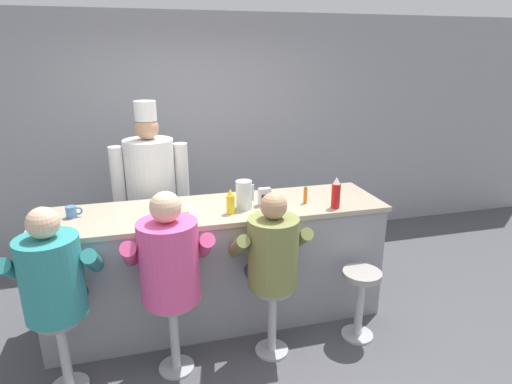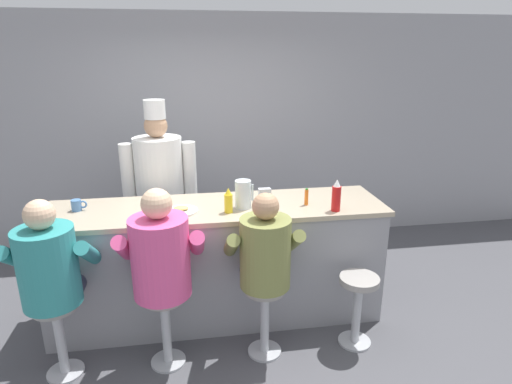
{
  "view_description": "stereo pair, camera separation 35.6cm",
  "coord_description": "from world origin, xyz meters",
  "px_view_note": "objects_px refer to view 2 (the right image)",
  "views": [
    {
      "loc": [
        -0.55,
        -2.94,
        2.26
      ],
      "look_at": [
        0.33,
        0.33,
        1.16
      ],
      "focal_mm": 30.0,
      "sensor_mm": 36.0,
      "label": 1
    },
    {
      "loc": [
        -0.2,
        -3.01,
        2.26
      ],
      "look_at": [
        0.33,
        0.33,
        1.16
      ],
      "focal_mm": 30.0,
      "sensor_mm": 36.0,
      "label": 2
    }
  ],
  "objects_px": {
    "cereal_bowl": "(146,219)",
    "empty_stool_round": "(358,299)",
    "coffee_mug_blue": "(77,205)",
    "diner_seated_teal": "(51,270)",
    "mustard_bottle_yellow": "(228,201)",
    "diner_seated_olive": "(264,256)",
    "hot_sauce_bottle_orange": "(306,197)",
    "breakfast_plate": "(181,210)",
    "cook_in_whites_near": "(160,186)",
    "water_pitcher_clear": "(243,194)",
    "napkin_dispenser_chrome": "(265,197)",
    "diner_seated_pink": "(161,260)",
    "ketchup_bottle_red": "(336,196)"
  },
  "relations": [
    {
      "from": "coffee_mug_blue",
      "to": "cook_in_whites_near",
      "type": "distance_m",
      "value": 0.91
    },
    {
      "from": "water_pitcher_clear",
      "to": "breakfast_plate",
      "type": "relative_size",
      "value": 0.88
    },
    {
      "from": "ketchup_bottle_red",
      "to": "coffee_mug_blue",
      "type": "distance_m",
      "value": 2.11
    },
    {
      "from": "mustard_bottle_yellow",
      "to": "empty_stool_round",
      "type": "relative_size",
      "value": 0.35
    },
    {
      "from": "coffee_mug_blue",
      "to": "empty_stool_round",
      "type": "xyz_separation_m",
      "value": [
        2.19,
        -0.67,
        -0.68
      ]
    },
    {
      "from": "diner_seated_pink",
      "to": "empty_stool_round",
      "type": "relative_size",
      "value": 2.33
    },
    {
      "from": "cereal_bowl",
      "to": "empty_stool_round",
      "type": "height_order",
      "value": "cereal_bowl"
    },
    {
      "from": "hot_sauce_bottle_orange",
      "to": "diner_seated_olive",
      "type": "relative_size",
      "value": 0.11
    },
    {
      "from": "breakfast_plate",
      "to": "diner_seated_pink",
      "type": "distance_m",
      "value": 0.53
    },
    {
      "from": "diner_seated_pink",
      "to": "empty_stool_round",
      "type": "bearing_deg",
      "value": -1.38
    },
    {
      "from": "diner_seated_olive",
      "to": "water_pitcher_clear",
      "type": "bearing_deg",
      "value": 100.7
    },
    {
      "from": "breakfast_plate",
      "to": "cereal_bowl",
      "type": "bearing_deg",
      "value": -145.33
    },
    {
      "from": "coffee_mug_blue",
      "to": "diner_seated_teal",
      "type": "height_order",
      "value": "diner_seated_teal"
    },
    {
      "from": "cereal_bowl",
      "to": "cook_in_whites_near",
      "type": "bearing_deg",
      "value": 87.25
    },
    {
      "from": "cereal_bowl",
      "to": "cook_in_whites_near",
      "type": "xyz_separation_m",
      "value": [
        0.05,
        1.01,
        -0.04
      ]
    },
    {
      "from": "coffee_mug_blue",
      "to": "diner_seated_olive",
      "type": "distance_m",
      "value": 1.59
    },
    {
      "from": "diner_seated_pink",
      "to": "diner_seated_teal",
      "type": "bearing_deg",
      "value": -179.84
    },
    {
      "from": "water_pitcher_clear",
      "to": "empty_stool_round",
      "type": "relative_size",
      "value": 0.39
    },
    {
      "from": "empty_stool_round",
      "to": "water_pitcher_clear",
      "type": "bearing_deg",
      "value": 148.2
    },
    {
      "from": "breakfast_plate",
      "to": "empty_stool_round",
      "type": "xyz_separation_m",
      "value": [
        1.35,
        -0.5,
        -0.65
      ]
    },
    {
      "from": "mustard_bottle_yellow",
      "to": "diner_seated_teal",
      "type": "distance_m",
      "value": 1.37
    },
    {
      "from": "mustard_bottle_yellow",
      "to": "napkin_dispenser_chrome",
      "type": "xyz_separation_m",
      "value": [
        0.31,
        0.12,
        -0.02
      ]
    },
    {
      "from": "napkin_dispenser_chrome",
      "to": "empty_stool_round",
      "type": "distance_m",
      "value": 1.11
    },
    {
      "from": "ketchup_bottle_red",
      "to": "diner_seated_teal",
      "type": "xyz_separation_m",
      "value": [
        -2.14,
        -0.3,
        -0.32
      ]
    },
    {
      "from": "mustard_bottle_yellow",
      "to": "diner_seated_olive",
      "type": "distance_m",
      "value": 0.55
    },
    {
      "from": "cereal_bowl",
      "to": "coffee_mug_blue",
      "type": "distance_m",
      "value": 0.67
    },
    {
      "from": "cereal_bowl",
      "to": "diner_seated_teal",
      "type": "distance_m",
      "value": 0.73
    },
    {
      "from": "cook_in_whites_near",
      "to": "empty_stool_round",
      "type": "bearing_deg",
      "value": -40.33
    },
    {
      "from": "diner_seated_teal",
      "to": "empty_stool_round",
      "type": "height_order",
      "value": "diner_seated_teal"
    },
    {
      "from": "hot_sauce_bottle_orange",
      "to": "cook_in_whites_near",
      "type": "distance_m",
      "value": 1.5
    },
    {
      "from": "breakfast_plate",
      "to": "diner_seated_pink",
      "type": "bearing_deg",
      "value": -107.67
    },
    {
      "from": "water_pitcher_clear",
      "to": "napkin_dispenser_chrome",
      "type": "bearing_deg",
      "value": 8.79
    },
    {
      "from": "mustard_bottle_yellow",
      "to": "hot_sauce_bottle_orange",
      "type": "xyz_separation_m",
      "value": [
        0.67,
        0.08,
        -0.03
      ]
    },
    {
      "from": "coffee_mug_blue",
      "to": "napkin_dispenser_chrome",
      "type": "relative_size",
      "value": 0.84
    },
    {
      "from": "diner_seated_pink",
      "to": "cook_in_whites_near",
      "type": "relative_size",
      "value": 0.76
    },
    {
      "from": "ketchup_bottle_red",
      "to": "water_pitcher_clear",
      "type": "distance_m",
      "value": 0.76
    },
    {
      "from": "ketchup_bottle_red",
      "to": "mustard_bottle_yellow",
      "type": "bearing_deg",
      "value": 173.53
    },
    {
      "from": "hot_sauce_bottle_orange",
      "to": "diner_seated_olive",
      "type": "bearing_deg",
      "value": -132.85
    },
    {
      "from": "mustard_bottle_yellow",
      "to": "diner_seated_olive",
      "type": "bearing_deg",
      "value": -61.05
    },
    {
      "from": "hot_sauce_bottle_orange",
      "to": "empty_stool_round",
      "type": "relative_size",
      "value": 0.24
    },
    {
      "from": "diner_seated_olive",
      "to": "hot_sauce_bottle_orange",
      "type": "bearing_deg",
      "value": 47.15
    },
    {
      "from": "mustard_bottle_yellow",
      "to": "coffee_mug_blue",
      "type": "relative_size",
      "value": 1.65
    },
    {
      "from": "diner_seated_teal",
      "to": "coffee_mug_blue",
      "type": "bearing_deg",
      "value": 84.57
    },
    {
      "from": "hot_sauce_bottle_orange",
      "to": "coffee_mug_blue",
      "type": "height_order",
      "value": "hot_sauce_bottle_orange"
    },
    {
      "from": "ketchup_bottle_red",
      "to": "empty_stool_round",
      "type": "bearing_deg",
      "value": -72.4
    },
    {
      "from": "diner_seated_pink",
      "to": "diner_seated_olive",
      "type": "xyz_separation_m",
      "value": [
        0.75,
        -0.0,
        -0.03
      ]
    },
    {
      "from": "water_pitcher_clear",
      "to": "napkin_dispenser_chrome",
      "type": "height_order",
      "value": "water_pitcher_clear"
    },
    {
      "from": "mustard_bottle_yellow",
      "to": "empty_stool_round",
      "type": "bearing_deg",
      "value": -24.11
    },
    {
      "from": "breakfast_plate",
      "to": "hot_sauce_bottle_orange",
      "type": "bearing_deg",
      "value": 0.44
    },
    {
      "from": "breakfast_plate",
      "to": "diner_seated_olive",
      "type": "height_order",
      "value": "diner_seated_olive"
    }
  ]
}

